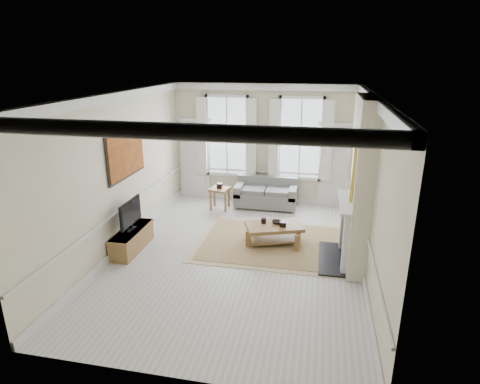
% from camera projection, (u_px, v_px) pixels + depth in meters
% --- Properties ---
extents(floor, '(7.20, 7.20, 0.00)m').
position_uv_depth(floor, '(238.00, 255.00, 8.67)').
color(floor, '#B7B5AD').
rests_on(floor, ground).
extents(ceiling, '(7.20, 7.20, 0.00)m').
position_uv_depth(ceiling, '(237.00, 94.00, 7.59)').
color(ceiling, white).
rests_on(ceiling, back_wall).
extents(back_wall, '(5.20, 0.00, 5.20)m').
position_uv_depth(back_wall, '(263.00, 144.00, 11.47)').
color(back_wall, beige).
rests_on(back_wall, floor).
extents(left_wall, '(0.00, 7.20, 7.20)m').
position_uv_depth(left_wall, '(119.00, 173.00, 8.63)').
color(left_wall, beige).
rests_on(left_wall, floor).
extents(right_wall, '(0.00, 7.20, 7.20)m').
position_uv_depth(right_wall, '(371.00, 188.00, 7.64)').
color(right_wall, beige).
rests_on(right_wall, floor).
extents(window_left, '(1.26, 0.20, 2.20)m').
position_uv_depth(window_left, '(227.00, 136.00, 11.56)').
color(window_left, '#B2BCC6').
rests_on(window_left, back_wall).
extents(window_right, '(1.26, 0.20, 2.20)m').
position_uv_depth(window_right, '(300.00, 139.00, 11.16)').
color(window_right, '#B2BCC6').
rests_on(window_right, back_wall).
extents(door_left, '(0.90, 0.08, 2.30)m').
position_uv_depth(door_left, '(195.00, 160.00, 12.00)').
color(door_left, silver).
rests_on(door_left, floor).
extents(door_right, '(0.90, 0.08, 2.30)m').
position_uv_depth(door_right, '(335.00, 167.00, 11.22)').
color(door_right, silver).
rests_on(door_right, floor).
extents(painting, '(0.05, 1.66, 1.06)m').
position_uv_depth(painting, '(126.00, 154.00, 8.78)').
color(painting, '#A45F1C').
rests_on(painting, left_wall).
extents(chimney_breast, '(0.35, 1.70, 3.38)m').
position_uv_depth(chimney_breast, '(360.00, 184.00, 7.86)').
color(chimney_breast, beige).
rests_on(chimney_breast, floor).
extents(hearth, '(0.55, 1.50, 0.05)m').
position_uv_depth(hearth, '(332.00, 258.00, 8.47)').
color(hearth, black).
rests_on(hearth, floor).
extents(fireplace, '(0.21, 1.45, 1.33)m').
position_uv_depth(fireplace, '(344.00, 229.00, 8.21)').
color(fireplace, silver).
rests_on(fireplace, floor).
extents(mirror, '(0.06, 1.26, 1.06)m').
position_uv_depth(mirror, '(351.00, 166.00, 7.79)').
color(mirror, gold).
rests_on(mirror, chimney_breast).
extents(sofa, '(1.72, 0.84, 0.83)m').
position_uv_depth(sofa, '(266.00, 195.00, 11.41)').
color(sofa, '#5C5C5A').
rests_on(sofa, floor).
extents(side_table, '(0.59, 0.59, 0.61)m').
position_uv_depth(side_table, '(220.00, 192.00, 11.18)').
color(side_table, brown).
rests_on(side_table, floor).
extents(rug, '(3.50, 2.60, 0.02)m').
position_uv_depth(rug, '(274.00, 243.00, 9.21)').
color(rug, '#97754E').
rests_on(rug, floor).
extents(coffee_table, '(1.42, 1.11, 0.47)m').
position_uv_depth(coffee_table, '(274.00, 228.00, 9.09)').
color(coffee_table, brown).
rests_on(coffee_table, rug).
extents(ceramic_pot_a, '(0.12, 0.12, 0.12)m').
position_uv_depth(ceramic_pot_a, '(264.00, 221.00, 9.14)').
color(ceramic_pot_a, black).
rests_on(ceramic_pot_a, coffee_table).
extents(ceramic_pot_b, '(0.15, 0.15, 0.11)m').
position_uv_depth(ceramic_pot_b, '(283.00, 224.00, 8.96)').
color(ceramic_pot_b, black).
rests_on(ceramic_pot_b, coffee_table).
extents(bowl, '(0.25, 0.25, 0.06)m').
position_uv_depth(bowl, '(277.00, 222.00, 9.14)').
color(bowl, black).
rests_on(bowl, coffee_table).
extents(tv_stand, '(0.43, 1.34, 0.48)m').
position_uv_depth(tv_stand, '(132.00, 240.00, 8.85)').
color(tv_stand, brown).
rests_on(tv_stand, floor).
extents(tv, '(0.08, 0.90, 0.68)m').
position_uv_depth(tv, '(131.00, 213.00, 8.64)').
color(tv, black).
rests_on(tv, tv_stand).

